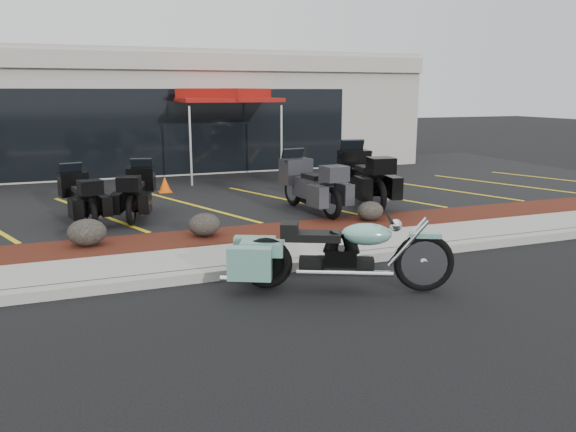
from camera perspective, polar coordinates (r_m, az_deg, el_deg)
name	(u,v)px	position (r m, az deg, el deg)	size (l,w,h in m)	color
ground	(280,293)	(7.81, -0.87, -7.81)	(90.00, 90.00, 0.00)	black
curb	(260,269)	(8.59, -2.90, -5.38)	(24.00, 0.25, 0.15)	gray
sidewalk	(247,256)	(9.23, -4.22, -4.12)	(24.00, 1.20, 0.15)	gray
mulch_bed	(228,239)	(10.35, -6.10, -2.30)	(24.00, 1.20, 0.16)	black
upper_lot	(178,191)	(15.53, -11.12, 2.50)	(26.00, 9.60, 0.15)	black
dealership_building	(147,111)	(21.52, -14.18, 10.27)	(18.00, 8.16, 4.00)	#A39F93
boulder_left	(87,232)	(10.07, -19.75, -1.57)	(0.65, 0.54, 0.46)	black
boulder_mid	(204,225)	(10.23, -8.50, -0.87)	(0.59, 0.49, 0.42)	black
boulder_right	(370,211)	(11.47, 8.35, 0.52)	(0.55, 0.46, 0.39)	black
hero_cruiser	(424,254)	(7.89, 13.68, -3.81)	(3.08, 0.78, 1.09)	#6CA999
touring_black_front	(73,190)	(12.54, -21.04, 2.52)	(1.95, 0.74, 1.13)	black
touring_black_mid	(142,184)	(12.69, -14.57, 3.12)	(1.99, 0.76, 1.16)	black
touring_grey	(293,177)	(12.81, 0.51, 3.98)	(2.27, 0.87, 1.32)	#303136
touring_black_rear	(352,169)	(13.78, 6.51, 4.75)	(2.48, 0.95, 1.44)	black
traffic_cone	(165,184)	(14.96, -12.40, 3.16)	(0.32, 0.32, 0.41)	#EB5307
popup_canopy	(225,97)	(17.29, -6.46, 11.93)	(3.73, 3.73, 2.65)	silver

